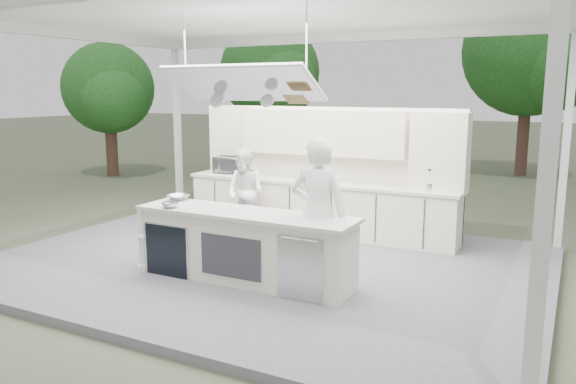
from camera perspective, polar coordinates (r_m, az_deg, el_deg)
The scene contains 12 objects.
ground at distance 8.61m, azimuth -2.30°, elevation -7.71°, with size 90.00×90.00×0.00m, color #485339.
stage_deck at distance 8.59m, azimuth -2.30°, elevation -7.33°, with size 8.00×6.00×0.12m, color slate.
tent at distance 8.25m, azimuth -2.52°, elevation 17.60°, with size 8.20×6.20×3.86m.
demo_island at distance 7.60m, azimuth -4.57°, elevation -5.50°, with size 3.10×0.79×0.95m.
back_counter at distance 10.10m, azimuth 3.03°, elevation -1.51°, with size 5.08×0.72×0.95m.
back_wall_unit at distance 9.97m, azimuth 5.92°, elevation 3.98°, with size 5.05×0.48×2.25m.
tree_cluster at distance 17.41m, azimuth 13.64°, elevation 12.08°, with size 19.55×9.40×5.85m.
head_chef at distance 7.20m, azimuth 3.04°, elevation -2.21°, with size 0.72×0.47×1.97m, color white.
sous_chef at distance 9.97m, azimuth -4.34°, elevation -0.00°, with size 0.74×0.58×1.53m, color white.
toaster_oven at distance 11.00m, azimuth -5.96°, elevation 2.76°, with size 0.57×0.39×0.32m, color #BABDC1.
bowl_large at distance 8.42m, azimuth -11.08°, elevation -0.53°, with size 0.31×0.31×0.08m, color #AFB2B6.
bowl_small at distance 7.88m, azimuth -11.89°, elevation -1.30°, with size 0.24×0.24×0.07m, color #AEB0B5.
Camera 1 is at (4.07, -7.11, 2.66)m, focal length 35.00 mm.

